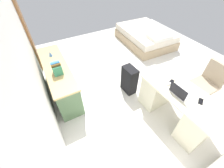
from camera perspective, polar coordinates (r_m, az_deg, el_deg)
The scene contains 14 objects.
ground_plane at distance 4.01m, azimuth 9.88°, elevation 3.75°, with size 5.89×5.89×0.00m, color silver.
wall_back at distance 2.62m, azimuth -31.01°, elevation 9.71°, with size 4.89×0.10×2.67m, color white.
door_wooden at distance 4.48m, azimuth -30.74°, elevation 18.35°, with size 0.88×0.05×2.04m, color #936038.
desk at distance 2.99m, azimuth 23.88°, elevation -7.56°, with size 1.47×0.73×0.76m.
office_chair at distance 3.61m, azimuth 32.80°, elevation -0.59°, with size 0.52×0.52×0.94m.
credenza at distance 3.46m, azimuth -19.84°, elevation 1.81°, with size 1.80×0.48×0.74m.
bed at distance 5.41m, azimuth 12.95°, elevation 17.87°, with size 1.96×1.48×0.58m.
suitcase_black at distance 3.32m, azimuth 6.79°, elevation 1.62°, with size 0.36×0.22×0.66m, color black.
laptop at distance 2.63m, azimuth 25.05°, elevation -2.99°, with size 0.32×0.24×0.21m.
computer_mouse at distance 2.77m, azimuth 21.44°, elevation 0.18°, with size 0.06×0.10×0.03m, color white.
cell_phone_near_laptop at distance 2.72m, azimuth 31.58°, elevation -5.84°, with size 0.07×0.14×0.01m, color black.
cell_phone_by_mouse at distance 2.84m, azimuth 22.35°, elevation 0.81°, with size 0.07×0.14×0.01m, color black.
book_row at distance 2.97m, azimuth -20.93°, elevation 5.76°, with size 0.20×0.17×0.24m.
figurine_small at distance 3.57m, azimuth -23.18°, elevation 10.85°, with size 0.08×0.08×0.11m, color #4C7FBF.
Camera 1 is at (-2.30, 2.04, 2.57)m, focal length 23.19 mm.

